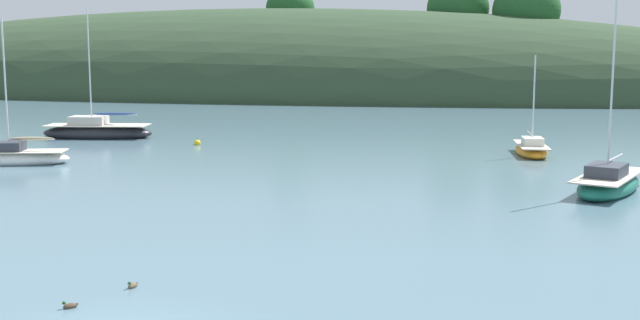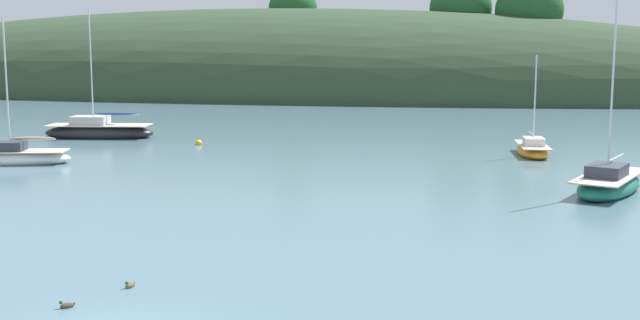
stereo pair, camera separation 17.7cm
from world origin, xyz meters
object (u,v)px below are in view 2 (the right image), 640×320
sailboat_blue_center (609,184)px  duck_straggler (130,285)px  sailboat_black_sloop (98,131)px  mooring_buoy_outer (199,143)px  duck_trailing (67,305)px  sailboat_yellow_far (532,150)px  sailboat_orange_cutter (15,157)px

sailboat_blue_center → duck_straggler: (-14.00, -17.50, -0.34)m
sailboat_black_sloop → mooring_buoy_outer: (8.39, -2.11, -0.33)m
duck_straggler → duck_trailing: size_ratio=1.15×
sailboat_yellow_far → sailboat_orange_cutter: bearing=-159.7°
sailboat_blue_center → mooring_buoy_outer: (-24.01, 11.62, -0.27)m
sailboat_blue_center → duck_trailing: 24.35m
sailboat_blue_center → duck_trailing: bearing=-127.2°
mooring_buoy_outer → sailboat_black_sloop: bearing=165.9°
mooring_buoy_outer → duck_straggler: mooring_buoy_outer is taller
mooring_buoy_outer → duck_trailing: size_ratio=1.46×
sailboat_black_sloop → duck_trailing: bearing=-61.9°
sailboat_blue_center → mooring_buoy_outer: size_ratio=17.35×
sailboat_orange_cutter → sailboat_blue_center: 30.59m
sailboat_black_sloop → sailboat_yellow_far: bearing=-4.0°
sailboat_orange_cutter → duck_trailing: 26.18m
sailboat_blue_center → sailboat_yellow_far: 12.06m
mooring_buoy_outer → duck_straggler: bearing=-71.0°
sailboat_blue_center → sailboat_orange_cutter: bearing=177.2°
mooring_buoy_outer → sailboat_blue_center: bearing=-25.8°
sailboat_orange_cutter → sailboat_black_sloop: (-1.84, 12.26, 0.08)m
sailboat_orange_cutter → sailboat_black_sloop: bearing=98.5°
mooring_buoy_outer → duck_straggler: 30.80m
sailboat_yellow_far → sailboat_black_sloop: bearing=176.0°
duck_straggler → sailboat_black_sloop: bearing=120.5°
sailboat_black_sloop → sailboat_orange_cutter: bearing=-81.5°
sailboat_blue_center → duck_straggler: sailboat_blue_center is taller
sailboat_orange_cutter → sailboat_yellow_far: sailboat_orange_cutter is taller
sailboat_orange_cutter → sailboat_yellow_far: size_ratio=1.34×
duck_straggler → duck_trailing: (-0.73, -1.88, 0.00)m
sailboat_orange_cutter → duck_trailing: size_ratio=21.89×
sailboat_orange_cutter → sailboat_blue_center: bearing=-2.8°
sailboat_yellow_far → duck_straggler: (-11.05, -29.20, -0.27)m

